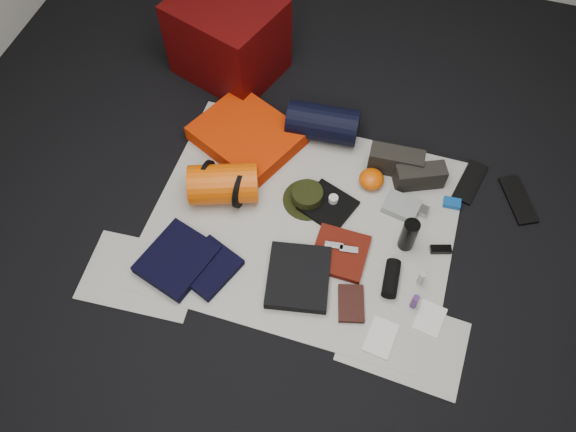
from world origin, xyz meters
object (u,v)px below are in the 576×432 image
(compact_camera, at_px, (419,209))
(sleeping_pad, at_px, (247,136))
(stuff_sack, at_px, (223,184))
(water_bottle, at_px, (409,235))
(paperback_book, at_px, (351,303))
(red_cabinet, at_px, (228,38))
(navy_duffel, at_px, (323,123))

(compact_camera, bearing_deg, sleeping_pad, -178.30)
(sleeping_pad, bearing_deg, stuff_sack, -88.76)
(water_bottle, distance_m, compact_camera, 0.24)
(water_bottle, height_order, paperback_book, water_bottle)
(red_cabinet, relative_size, compact_camera, 6.28)
(red_cabinet, relative_size, navy_duffel, 1.47)
(red_cabinet, bearing_deg, water_bottle, -17.24)
(red_cabinet, relative_size, stuff_sack, 1.62)
(water_bottle, relative_size, compact_camera, 2.20)
(red_cabinet, bearing_deg, navy_duffel, -8.97)
(red_cabinet, xyz_separation_m, paperback_book, (1.13, -1.36, -0.23))
(red_cabinet, height_order, sleeping_pad, red_cabinet)
(navy_duffel, height_order, compact_camera, navy_duffel)
(water_bottle, bearing_deg, paperback_book, -114.98)
(sleeping_pad, bearing_deg, red_cabinet, 118.94)
(stuff_sack, height_order, compact_camera, stuff_sack)
(red_cabinet, xyz_separation_m, sleeping_pad, (0.30, -0.54, -0.19))
(sleeping_pad, height_order, paperback_book, sleeping_pad)
(paperback_book, bearing_deg, sleeping_pad, 120.32)
(sleeping_pad, bearing_deg, navy_duffel, 23.02)
(water_bottle, bearing_deg, navy_duffel, 136.62)
(sleeping_pad, height_order, compact_camera, sleeping_pad)
(red_cabinet, height_order, compact_camera, red_cabinet)
(sleeping_pad, distance_m, stuff_sack, 0.40)
(stuff_sack, distance_m, water_bottle, 1.01)
(stuff_sack, xyz_separation_m, compact_camera, (1.04, 0.21, -0.09))
(stuff_sack, relative_size, paperback_book, 1.90)
(red_cabinet, height_order, water_bottle, red_cabinet)
(navy_duffel, distance_m, paperback_book, 1.08)
(navy_duffel, height_order, water_bottle, navy_duffel)
(sleeping_pad, distance_m, paperback_book, 1.17)
(water_bottle, bearing_deg, compact_camera, 82.76)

